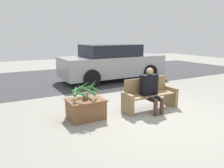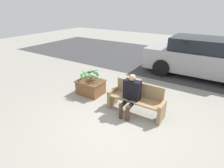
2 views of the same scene
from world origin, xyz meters
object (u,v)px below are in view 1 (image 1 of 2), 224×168
(bench, at_px, (149,95))
(planter_box, at_px, (86,108))
(person_seated, at_px, (151,88))
(parked_car, at_px, (112,63))
(potted_plant, at_px, (85,89))

(bench, height_order, planter_box, bench)
(person_seated, xyz_separation_m, planter_box, (-1.68, 0.36, -0.37))
(bench, bearing_deg, planter_box, 173.94)
(parked_car, bearing_deg, planter_box, -127.13)
(planter_box, bearing_deg, person_seated, -12.02)
(bench, bearing_deg, person_seated, -121.50)
(person_seated, relative_size, planter_box, 1.34)
(planter_box, height_order, potted_plant, potted_plant)
(bench, distance_m, parked_car, 4.13)
(parked_car, bearing_deg, bench, -105.26)
(planter_box, relative_size, potted_plant, 1.23)
(potted_plant, bearing_deg, planter_box, -60.63)
(planter_box, bearing_deg, parked_car, 52.87)
(bench, xyz_separation_m, potted_plant, (-1.79, 0.20, 0.32))
(potted_plant, bearing_deg, bench, -6.34)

